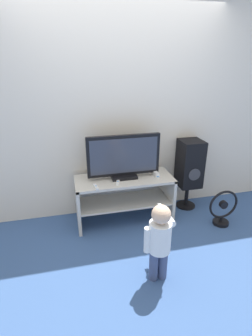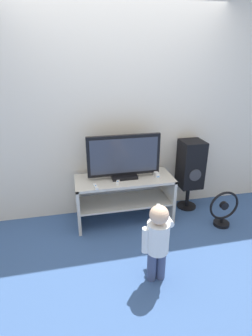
{
  "view_description": "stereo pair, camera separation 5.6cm",
  "coord_description": "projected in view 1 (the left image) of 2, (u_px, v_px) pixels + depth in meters",
  "views": [
    {
      "loc": [
        -0.65,
        -2.55,
        1.9
      ],
      "look_at": [
        0.0,
        0.14,
        0.75
      ],
      "focal_mm": 28.0,
      "sensor_mm": 36.0,
      "label": 1
    },
    {
      "loc": [
        -0.59,
        -2.57,
        1.9
      ],
      "look_at": [
        0.0,
        0.14,
        0.75
      ],
      "focal_mm": 28.0,
      "sensor_mm": 36.0,
      "label": 2
    }
  ],
  "objects": [
    {
      "name": "child",
      "position": [
        160.0,
        237.0,
        2.3
      ],
      "size": [
        0.3,
        0.45,
        0.78
      ],
      "color": "#3F4C72",
      "rests_on": "ground_plane"
    },
    {
      "name": "television",
      "position": [
        124.0,
        157.0,
        3.07
      ],
      "size": [
        0.87,
        0.2,
        0.53
      ],
      "color": "black",
      "rests_on": "tv_stand"
    },
    {
      "name": "floor_fan",
      "position": [
        223.0,
        209.0,
        3.2
      ],
      "size": [
        0.38,
        0.19,
        0.46
      ],
      "color": "black",
      "rests_on": "ground_plane"
    },
    {
      "name": "speaker_tower",
      "position": [
        190.0,
        165.0,
        3.44
      ],
      "size": [
        0.29,
        0.31,
        0.95
      ],
      "color": "black",
      "rests_on": "ground_plane"
    },
    {
      "name": "tv_stand",
      "position": [
        124.0,
        193.0,
        3.23
      ],
      "size": [
        1.18,
        0.48,
        0.58
      ],
      "color": "beige",
      "rests_on": "ground_plane"
    },
    {
      "name": "remote_secondary",
      "position": [
        118.0,
        182.0,
        3.02
      ],
      "size": [
        0.07,
        0.13,
        0.03
      ],
      "color": "white",
      "rests_on": "tv_stand"
    },
    {
      "name": "remote_primary",
      "position": [
        96.0,
        187.0,
        2.91
      ],
      "size": [
        0.05,
        0.13,
        0.03
      ],
      "color": "white",
      "rests_on": "tv_stand"
    },
    {
      "name": "game_console",
      "position": [
        155.0,
        173.0,
        3.22
      ],
      "size": [
        0.05,
        0.2,
        0.06
      ],
      "color": "white",
      "rests_on": "tv_stand"
    },
    {
      "name": "ground_plane",
      "position": [
        129.0,
        230.0,
        3.16
      ],
      "size": [
        16.0,
        16.0,
        0.0
      ],
      "primitive_type": "plane",
      "color": "#38568C"
    },
    {
      "name": "wall_back",
      "position": [
        118.0,
        113.0,
        3.16
      ],
      "size": [
        10.0,
        0.06,
        2.6
      ],
      "color": "silver",
      "rests_on": "ground_plane"
    }
  ]
}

